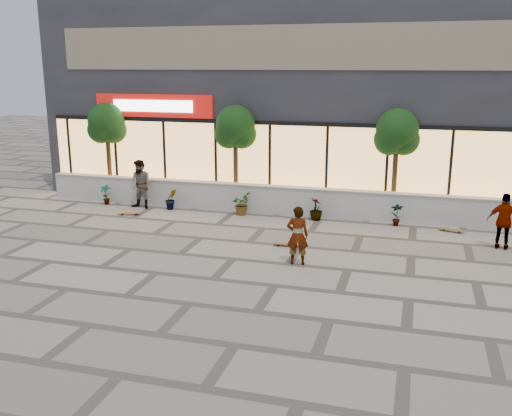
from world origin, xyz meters
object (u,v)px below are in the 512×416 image
(skater_center, at_px, (298,235))
(skateboard_left, at_px, (129,213))
(tree_west, at_px, (107,125))
(tree_mideast, at_px, (397,135))
(skater_right_near, at_px, (505,221))
(tree_midwest, at_px, (235,130))
(skateboard_right_near, at_px, (451,230))
(skater_left, at_px, (141,184))
(skateboard_center, at_px, (286,244))

(skater_center, bearing_deg, skateboard_left, -35.79)
(tree_west, height_order, skateboard_left, tree_west)
(tree_mideast, height_order, skater_center, tree_mideast)
(tree_mideast, height_order, skater_right_near, tree_mideast)
(tree_midwest, xyz_separation_m, skater_center, (3.71, -5.97, -2.16))
(tree_midwest, distance_m, skateboard_right_near, 8.63)
(skater_center, relative_size, skater_left, 0.88)
(tree_west, xyz_separation_m, skateboard_left, (2.14, -2.46, -2.90))
(tree_midwest, relative_size, tree_mideast, 1.00)
(tree_midwest, bearing_deg, skater_left, -157.42)
(tree_mideast, distance_m, skater_left, 9.69)
(tree_midwest, xyz_separation_m, skateboard_right_near, (7.99, -1.50, -2.91))
(tree_midwest, xyz_separation_m, skater_left, (-3.37, -1.40, -2.05))
(skater_right_near, height_order, skateboard_left, skater_right_near)
(tree_mideast, bearing_deg, skater_center, -110.97)
(skateboard_right_near, bearing_deg, skater_left, -164.74)
(tree_mideast, relative_size, skateboard_left, 4.62)
(tree_west, xyz_separation_m, skater_left, (2.13, -1.40, -2.05))
(skater_right_near, bearing_deg, skateboard_left, 10.60)
(skater_center, xyz_separation_m, skateboard_center, (-0.64, 1.45, -0.75))
(tree_west, xyz_separation_m, skateboard_center, (8.58, -4.52, -2.91))
(skateboard_right_near, bearing_deg, skater_right_near, -30.56)
(tree_midwest, relative_size, skater_right_near, 2.30)
(tree_west, relative_size, tree_mideast, 1.00)
(skater_center, height_order, skater_left, skater_left)
(tree_west, bearing_deg, skateboard_left, -48.94)
(tree_mideast, relative_size, skateboard_right_near, 4.74)
(skater_right_near, xyz_separation_m, skateboard_right_near, (-1.38, 1.45, -0.77))
(skater_right_near, bearing_deg, tree_midwest, -4.65)
(skateboard_center, relative_size, skateboard_right_near, 0.98)
(skateboard_center, xyz_separation_m, skateboard_left, (-6.44, 2.06, 0.00))
(tree_mideast, xyz_separation_m, skater_left, (-9.37, -1.40, -2.05))
(tree_west, relative_size, tree_midwest, 1.00)
(skateboard_left, xyz_separation_m, skateboard_right_near, (11.35, 0.96, -0.00))
(skater_right_near, bearing_deg, skater_center, 40.89)
(skater_left, distance_m, skateboard_left, 1.36)
(tree_west, bearing_deg, tree_midwest, 0.00)
(skateboard_center, relative_size, skateboard_left, 0.95)
(skateboard_center, bearing_deg, skater_center, -70.01)
(tree_midwest, bearing_deg, skater_center, -58.13)
(tree_west, distance_m, skater_center, 11.19)
(skater_left, bearing_deg, tree_mideast, 16.90)
(skater_center, bearing_deg, skateboard_center, -75.71)
(tree_west, relative_size, skater_center, 2.36)
(skateboard_left, bearing_deg, skater_left, 74.56)
(skater_left, relative_size, skater_right_near, 1.10)
(skateboard_center, bearing_deg, tree_mideast, 53.42)
(skater_left, distance_m, skateboard_center, 7.21)
(tree_midwest, distance_m, skater_right_near, 10.06)
(skater_right_near, bearing_deg, skater_left, 5.88)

